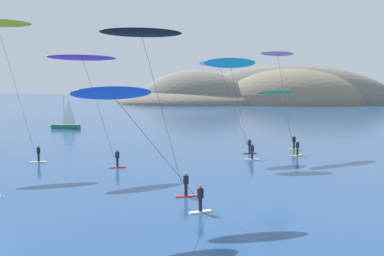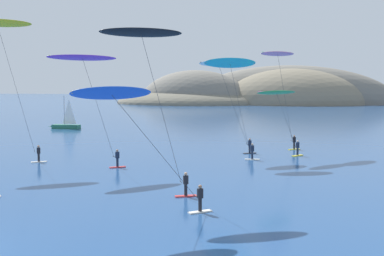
{
  "view_description": "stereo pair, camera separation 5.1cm",
  "coord_description": "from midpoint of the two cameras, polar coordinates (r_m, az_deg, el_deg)",
  "views": [
    {
      "loc": [
        15.54,
        -18.74,
        7.85
      ],
      "look_at": [
        6.81,
        24.22,
        3.73
      ],
      "focal_mm": 45.0,
      "sensor_mm": 36.0,
      "label": 1
    },
    {
      "loc": [
        15.59,
        -18.73,
        7.85
      ],
      "look_at": [
        6.81,
        24.22,
        3.73
      ],
      "focal_mm": 45.0,
      "sensor_mm": 36.0,
      "label": 2
    }
  ],
  "objects": [
    {
      "name": "kitesurfer_pink",
      "position": [
        55.69,
        10.25,
        7.79
      ],
      "size": [
        5.02,
        5.02,
        11.42
      ],
      "color": "yellow",
      "rests_on": "ground"
    },
    {
      "name": "kitesurfer_blue",
      "position": [
        26.76,
        -8.4,
        2.72
      ],
      "size": [
        7.17,
        5.8,
        7.75
      ],
      "color": "silver",
      "rests_on": "ground"
    },
    {
      "name": "kitesurfer_purple",
      "position": [
        43.65,
        -12.58,
        7.27
      ],
      "size": [
        5.74,
        5.48,
        10.36
      ],
      "color": "red",
      "rests_on": "ground"
    },
    {
      "name": "headland_island",
      "position": [
        182.97,
        7.27,
        2.86
      ],
      "size": [
        105.27,
        45.82,
        28.93
      ],
      "color": "slate",
      "rests_on": "ground"
    },
    {
      "name": "sailboat_near",
      "position": [
        85.48,
        -14.92,
        0.35
      ],
      "size": [
        5.9,
        1.48,
        5.7
      ],
      "color": "#23664C",
      "rests_on": "ground"
    },
    {
      "name": "kitesurfer_black",
      "position": [
        32.25,
        -5.56,
        9.48
      ],
      "size": [
        6.18,
        3.5,
        11.49
      ],
      "color": "red",
      "rests_on": "ground"
    },
    {
      "name": "kitesurfer_green",
      "position": [
        50.5,
        10.2,
        3.53
      ],
      "size": [
        5.17,
        5.35,
        7.16
      ],
      "color": "yellow",
      "rests_on": "ground"
    },
    {
      "name": "kitesurfer_white",
      "position": [
        51.55,
        3.45,
        6.75
      ],
      "size": [
        6.18,
        5.11,
        10.28
      ],
      "color": "#2D2D33",
      "rests_on": "ground"
    },
    {
      "name": "kitesurfer_yellow",
      "position": [
        49.65,
        -21.8,
        10.38
      ],
      "size": [
        6.51,
        4.61,
        13.88
      ],
      "color": "silver",
      "rests_on": "ground"
    },
    {
      "name": "kitesurfer_cyan",
      "position": [
        48.45,
        4.7,
        6.88
      ],
      "size": [
        5.69,
        3.24,
        10.39
      ],
      "color": "silver",
      "rests_on": "ground"
    }
  ]
}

